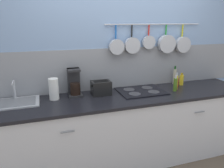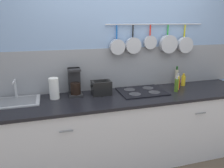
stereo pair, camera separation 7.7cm
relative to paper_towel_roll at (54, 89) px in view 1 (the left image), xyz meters
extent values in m
plane|color=brown|center=(0.87, -0.15, -1.02)|extent=(12.00, 12.00, 0.00)
cube|color=#84A3CC|center=(0.87, 0.23, 0.28)|extent=(7.20, 0.06, 2.60)
cube|color=gray|center=(0.87, 0.22, 0.14)|extent=(7.20, 0.07, 0.53)
cylinder|color=#B7BABF|center=(1.34, 0.17, 0.70)|extent=(1.36, 0.02, 0.02)
cylinder|color=#1959B2|center=(0.80, 0.17, 0.61)|extent=(0.02, 0.02, 0.17)
cylinder|color=#B7BABF|center=(0.80, 0.14, 0.43)|extent=(0.19, 0.06, 0.19)
cylinder|color=black|center=(1.02, 0.17, 0.62)|extent=(0.02, 0.02, 0.15)
cylinder|color=#B7BABF|center=(1.02, 0.15, 0.44)|extent=(0.20, 0.05, 0.20)
cylinder|color=red|center=(1.26, 0.17, 0.63)|extent=(0.02, 0.02, 0.13)
cylinder|color=#B7BABF|center=(1.26, 0.16, 0.47)|extent=(0.18, 0.04, 0.18)
cylinder|color=green|center=(1.51, 0.17, 0.63)|extent=(0.02, 0.02, 0.13)
cylinder|color=#B7BABF|center=(1.51, 0.14, 0.45)|extent=(0.24, 0.07, 0.24)
cylinder|color=gold|center=(1.77, 0.17, 0.61)|extent=(0.02, 0.02, 0.16)
cylinder|color=#B7BABF|center=(1.77, 0.14, 0.43)|extent=(0.22, 0.07, 0.22)
cube|color=silver|center=(0.87, -0.15, -0.59)|extent=(3.15, 0.63, 0.86)
cylinder|color=slate|center=(0.08, -0.47, -0.31)|extent=(0.14, 0.01, 0.01)
cylinder|color=slate|center=(1.66, -0.47, -0.31)|extent=(0.14, 0.01, 0.01)
cube|color=black|center=(0.87, -0.15, -0.14)|extent=(3.19, 0.67, 0.03)
cube|color=#B7BABF|center=(-0.43, -0.01, -0.12)|extent=(0.52, 0.36, 0.01)
cube|color=slate|center=(-0.43, -0.01, -0.11)|extent=(0.44, 0.29, 0.00)
cylinder|color=#B7BABF|center=(-0.43, 0.12, -0.01)|extent=(0.03, 0.03, 0.23)
cylinder|color=#B7BABF|center=(-0.43, 0.05, 0.10)|extent=(0.02, 0.14, 0.02)
cylinder|color=white|center=(0.00, 0.00, 0.00)|extent=(0.11, 0.11, 0.25)
cube|color=#262628|center=(0.25, 0.05, -0.11)|extent=(0.16, 0.20, 0.02)
cube|color=#262628|center=(0.25, 0.11, 0.04)|extent=(0.14, 0.07, 0.33)
cylinder|color=black|center=(0.25, 0.02, -0.03)|extent=(0.12, 0.12, 0.14)
cube|color=#262628|center=(0.25, 0.07, 0.19)|extent=(0.14, 0.15, 0.02)
cube|color=black|center=(0.55, -0.01, -0.04)|extent=(0.23, 0.16, 0.17)
cube|color=black|center=(0.55, -0.04, 0.05)|extent=(0.18, 0.03, 0.00)
cube|color=black|center=(0.55, 0.02, 0.05)|extent=(0.18, 0.03, 0.00)
cube|color=black|center=(0.43, -0.01, 0.00)|extent=(0.02, 0.02, 0.02)
cube|color=black|center=(1.07, -0.05, -0.12)|extent=(0.58, 0.45, 0.01)
cylinder|color=#38383D|center=(0.94, -0.14, -0.11)|extent=(0.15, 0.15, 0.00)
cylinder|color=#38383D|center=(1.20, -0.14, -0.11)|extent=(0.15, 0.15, 0.00)
cylinder|color=#38383D|center=(0.94, 0.04, -0.11)|extent=(0.15, 0.15, 0.00)
cylinder|color=#38383D|center=(1.20, 0.04, -0.11)|extent=(0.15, 0.15, 0.00)
cylinder|color=#4C721E|center=(1.49, -0.17, -0.04)|extent=(0.05, 0.05, 0.17)
cylinder|color=beige|center=(1.49, -0.17, 0.06)|extent=(0.03, 0.03, 0.04)
cylinder|color=yellow|center=(1.55, -0.10, -0.03)|extent=(0.05, 0.05, 0.18)
cylinder|color=beige|center=(1.55, -0.10, 0.08)|extent=(0.03, 0.03, 0.04)
cylinder|color=red|center=(1.61, -0.02, -0.06)|extent=(0.05, 0.05, 0.12)
cylinder|color=black|center=(1.61, -0.02, 0.01)|extent=(0.03, 0.03, 0.03)
cylinder|color=#BFB799|center=(1.67, 0.13, -0.02)|extent=(0.04, 0.04, 0.21)
cylinder|color=#194C19|center=(1.67, 0.13, 0.11)|extent=(0.02, 0.02, 0.05)
cylinder|color=yellow|center=(1.74, 0.05, -0.05)|extent=(0.06, 0.06, 0.14)
cylinder|color=#B28C19|center=(1.74, 0.05, 0.03)|extent=(0.03, 0.03, 0.03)
camera|label=1|loc=(-0.10, -2.46, 0.75)|focal=35.00mm
camera|label=2|loc=(-0.02, -2.48, 0.75)|focal=35.00mm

